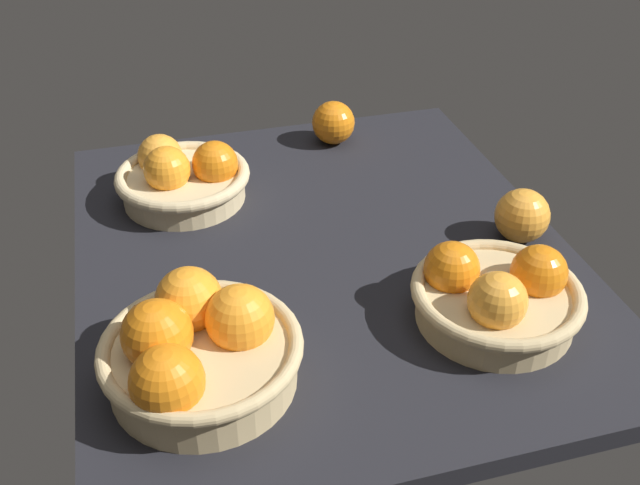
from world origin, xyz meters
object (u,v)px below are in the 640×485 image
(basket_far_right, at_px, (183,177))
(loose_orange_front_gap, at_px, (333,123))
(basket_near_left, at_px, (496,295))
(loose_orange_back_gap, at_px, (522,216))
(basket_far_left, at_px, (197,349))

(basket_far_right, distance_m, loose_orange_front_gap, 0.32)
(basket_near_left, relative_size, loose_orange_back_gap, 2.73)
(basket_far_right, bearing_deg, loose_orange_front_gap, -66.68)
(loose_orange_back_gap, bearing_deg, basket_near_left, 142.56)
(basket_far_left, height_order, basket_far_right, basket_far_left)
(basket_near_left, xyz_separation_m, loose_orange_back_gap, (0.16, -0.12, 0.00))
(basket_far_left, distance_m, basket_far_right, 0.42)
(basket_near_left, distance_m, basket_far_left, 0.39)
(basket_far_left, bearing_deg, loose_orange_front_gap, -30.50)
(basket_far_left, relative_size, loose_orange_back_gap, 2.91)
(basket_far_right, xyz_separation_m, loose_orange_back_gap, (-0.25, -0.48, 0.00))
(basket_near_left, relative_size, loose_orange_front_gap, 2.81)
(basket_far_left, relative_size, basket_far_right, 1.10)
(loose_orange_front_gap, bearing_deg, basket_near_left, -173.41)
(basket_far_left, bearing_deg, basket_far_right, -4.21)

